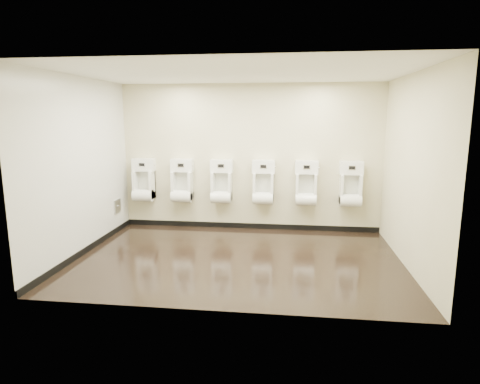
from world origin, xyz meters
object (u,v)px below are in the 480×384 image
at_px(access_panel, 117,206).
at_px(urinal_0, 144,183).
at_px(urinal_1, 182,184).
at_px(urinal_2, 222,185).
at_px(urinal_3, 263,186).
at_px(urinal_4, 306,186).
at_px(urinal_5, 351,187).

height_order(access_panel, urinal_0, urinal_0).
xyz_separation_m(urinal_0, urinal_1, (0.78, 0.00, 0.00)).
xyz_separation_m(access_panel, urinal_2, (1.95, 0.40, 0.39)).
distance_m(urinal_3, urinal_4, 0.80).
relative_size(access_panel, urinal_4, 0.30).
bearing_deg(urinal_4, urinal_5, 0.00).
xyz_separation_m(urinal_0, urinal_5, (3.99, 0.00, 0.00)).
height_order(access_panel, urinal_5, urinal_5).
distance_m(access_panel, urinal_3, 2.82).
relative_size(urinal_0, urinal_1, 1.00).
bearing_deg(access_panel, urinal_0, 45.77).
relative_size(urinal_1, urinal_4, 1.00).
distance_m(access_panel, urinal_4, 3.61).
bearing_deg(urinal_2, access_panel, -168.34).
distance_m(urinal_1, urinal_5, 3.21).
bearing_deg(urinal_3, urinal_4, 0.00).
bearing_deg(urinal_5, urinal_0, 180.00).
bearing_deg(urinal_0, urinal_5, 0.00).
xyz_separation_m(urinal_2, urinal_4, (1.61, 0.00, 0.00)).
relative_size(urinal_2, urinal_3, 1.00).
relative_size(access_panel, urinal_5, 0.30).
height_order(urinal_3, urinal_4, same).
distance_m(urinal_0, urinal_1, 0.78).
xyz_separation_m(urinal_0, urinal_2, (1.56, 0.00, 0.00)).
xyz_separation_m(access_panel, urinal_1, (1.17, 0.40, 0.39)).
xyz_separation_m(access_panel, urinal_3, (2.76, 0.40, 0.39)).
bearing_deg(urinal_3, urinal_0, 180.00).
relative_size(urinal_0, urinal_4, 1.00).
bearing_deg(urinal_2, urinal_3, 0.00).
bearing_deg(urinal_5, urinal_3, 180.00).
bearing_deg(access_panel, urinal_1, 19.00).
relative_size(urinal_1, urinal_2, 1.00).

